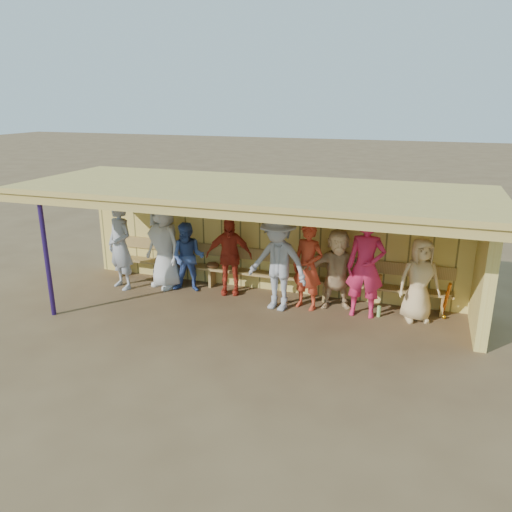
{
  "coord_description": "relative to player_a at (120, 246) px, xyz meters",
  "views": [
    {
      "loc": [
        3.07,
        -8.63,
        4.05
      ],
      "look_at": [
        0.0,
        0.35,
        1.05
      ],
      "focal_mm": 35.0,
      "sensor_mm": 36.0,
      "label": 1
    }
  ],
  "objects": [
    {
      "name": "player_e",
      "position": [
        3.6,
        -0.01,
        -0.01
      ],
      "size": [
        1.38,
        0.96,
        1.95
      ],
      "primitive_type": "imported",
      "rotation": [
        0.0,
        0.0,
        -0.2
      ],
      "color": "#95989D",
      "rests_on": "ground"
    },
    {
      "name": "player_g",
      "position": [
        5.27,
        0.22,
        0.01
      ],
      "size": [
        0.74,
        0.5,
        1.98
      ],
      "primitive_type": "imported",
      "rotation": [
        0.0,
        0.0,
        0.04
      ],
      "color": "#D4224F",
      "rests_on": "ground"
    },
    {
      "name": "bench",
      "position": [
        3.13,
        0.8,
        -0.45
      ],
      "size": [
        7.6,
        0.34,
        0.93
      ],
      "color": "#AC8A49",
      "rests_on": "ground"
    },
    {
      "name": "player_extra",
      "position": [
        4.15,
        0.22,
        -0.1
      ],
      "size": [
        0.73,
        0.58,
        1.76
      ],
      "primitive_type": "imported",
      "rotation": [
        0.0,
        0.0,
        -0.28
      ],
      "color": "#BF381E",
      "rests_on": "ground"
    },
    {
      "name": "player_d",
      "position": [
        2.38,
        0.46,
        -0.14
      ],
      "size": [
        1.06,
        0.67,
        1.68
      ],
      "primitive_type": "imported",
      "rotation": [
        0.0,
        0.0,
        0.28
      ],
      "color": "#B22F1C",
      "rests_on": "ground"
    },
    {
      "name": "player_b",
      "position": [
        0.87,
        0.38,
        0.0
      ],
      "size": [
        1.13,
        0.95,
        1.97
      ],
      "primitive_type": "imported",
      "rotation": [
        0.0,
        0.0,
        -0.39
      ],
      "color": "beige",
      "rests_on": "ground"
    },
    {
      "name": "player_h",
      "position": [
        6.27,
        0.34,
        -0.17
      ],
      "size": [
        0.92,
        0.76,
        1.61
      ],
      "primitive_type": "imported",
      "rotation": [
        0.0,
        0.0,
        0.37
      ],
      "color": "#DAB57A",
      "rests_on": "ground"
    },
    {
      "name": "dugout_equipment",
      "position": [
        2.09,
        0.67,
        -0.49
      ],
      "size": [
        6.4,
        0.62,
        0.8
      ],
      "color": "#CD6018",
      "rests_on": "ground"
    },
    {
      "name": "player_c",
      "position": [
        1.48,
        0.31,
        -0.21
      ],
      "size": [
        0.83,
        0.7,
        1.53
      ],
      "primitive_type": "imported",
      "rotation": [
        0.0,
        0.0,
        0.17
      ],
      "color": "#365095",
      "rests_on": "ground"
    },
    {
      "name": "player_a",
      "position": [
        0.0,
        0.0,
        0.0
      ],
      "size": [
        0.84,
        0.72,
        1.96
      ],
      "primitive_type": "imported",
      "rotation": [
        0.0,
        0.0,
        -0.41
      ],
      "color": "#9C9FA5",
      "rests_on": "ground"
    },
    {
      "name": "player_f",
      "position": [
        4.7,
        0.47,
        -0.16
      ],
      "size": [
        1.59,
        0.89,
        1.63
      ],
      "primitive_type": "imported",
      "rotation": [
        0.0,
        0.0,
        0.28
      ],
      "color": "#E0B67E",
      "rests_on": "ground"
    },
    {
      "name": "ground",
      "position": [
        3.13,
        -0.32,
        -0.98
      ],
      "size": [
        90.0,
        90.0,
        0.0
      ],
      "primitive_type": "plane",
      "color": "brown",
      "rests_on": "ground"
    },
    {
      "name": "dugout_structure",
      "position": [
        3.52,
        0.37,
        0.71
      ],
      "size": [
        8.8,
        3.2,
        2.5
      ],
      "color": "#E3C761",
      "rests_on": "ground"
    }
  ]
}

